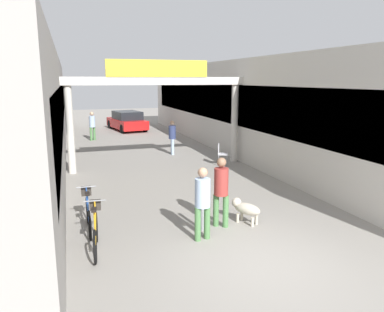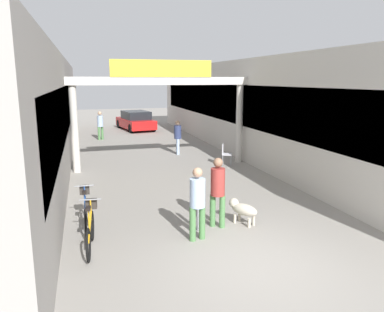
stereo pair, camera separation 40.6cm
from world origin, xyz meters
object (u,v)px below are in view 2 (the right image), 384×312
at_px(pedestrian_with_dog, 218,188).
at_px(bicycle_orange_nearest, 90,228).
at_px(parked_car_red, 136,121).
at_px(cafe_chair_aluminium_nearer, 225,153).
at_px(pedestrian_elderly_walking, 100,124).
at_px(pedestrian_carrying_crate, 178,135).
at_px(pedestrian_companion, 197,199).
at_px(bollard_post_metal, 199,211).
at_px(dog_on_leash, 242,209).
at_px(bicycle_blue_second, 85,211).

relative_size(pedestrian_with_dog, bicycle_orange_nearest, 1.01).
xyz_separation_m(pedestrian_with_dog, parked_car_red, (0.52, 18.30, -0.34)).
relative_size(pedestrian_with_dog, cafe_chair_aluminium_nearer, 1.92).
relative_size(pedestrian_elderly_walking, parked_car_red, 0.39).
xyz_separation_m(pedestrian_carrying_crate, pedestrian_elderly_walking, (-3.32, 5.47, 0.04)).
distance_m(pedestrian_with_dog, pedestrian_companion, 0.89).
bearing_deg(bollard_post_metal, pedestrian_with_dog, 9.71).
bearing_deg(bicycle_orange_nearest, pedestrian_carrying_crate, 65.62).
bearing_deg(cafe_chair_aluminium_nearer, pedestrian_elderly_walking, 119.14).
distance_m(bollard_post_metal, cafe_chair_aluminium_nearer, 6.93).
bearing_deg(cafe_chair_aluminium_nearer, parked_car_red, 99.52).
bearing_deg(pedestrian_companion, parked_car_red, 86.35).
bearing_deg(pedestrian_carrying_crate, parked_car_red, 94.48).
bearing_deg(dog_on_leash, cafe_chair_aluminium_nearer, 72.70).
relative_size(pedestrian_with_dog, dog_on_leash, 2.06).
xyz_separation_m(dog_on_leash, bollard_post_metal, (-1.16, -0.12, 0.10)).
bearing_deg(parked_car_red, bollard_post_metal, -93.19).
bearing_deg(pedestrian_companion, pedestrian_carrying_crate, 78.55).
height_order(dog_on_leash, bicycle_orange_nearest, bicycle_orange_nearest).
bearing_deg(cafe_chair_aluminium_nearer, pedestrian_companion, -115.81).
relative_size(pedestrian_carrying_crate, bicycle_blue_second, 0.95).
height_order(pedestrian_elderly_walking, bicycle_blue_second, pedestrian_elderly_walking).
height_order(pedestrian_with_dog, pedestrian_elderly_walking, pedestrian_with_dog).
xyz_separation_m(pedestrian_companion, dog_on_leash, (1.35, 0.61, -0.57)).
bearing_deg(pedestrian_companion, bollard_post_metal, 69.90).
bearing_deg(pedestrian_elderly_walking, dog_on_leash, -79.27).
distance_m(pedestrian_carrying_crate, cafe_chair_aluminium_nearer, 3.15).
relative_size(bollard_post_metal, parked_car_red, 0.22).
bearing_deg(bicycle_orange_nearest, pedestrian_with_dog, 6.42).
xyz_separation_m(pedestrian_elderly_walking, parked_car_red, (2.59, 3.86, -0.31)).
relative_size(pedestrian_with_dog, bicycle_blue_second, 1.01).
relative_size(cafe_chair_aluminium_nearer, parked_car_red, 0.21).
height_order(bollard_post_metal, parked_car_red, parked_car_red).
bearing_deg(pedestrian_with_dog, pedestrian_companion, -139.67).
bearing_deg(bicycle_orange_nearest, parked_car_red, 79.39).
height_order(pedestrian_companion, pedestrian_elderly_walking, pedestrian_elderly_walking).
height_order(pedestrian_carrying_crate, dog_on_leash, pedestrian_carrying_crate).
bearing_deg(bicycle_orange_nearest, cafe_chair_aluminium_nearer, 49.46).
bearing_deg(bicycle_blue_second, pedestrian_carrying_crate, 62.17).
height_order(pedestrian_companion, pedestrian_carrying_crate, pedestrian_companion).
relative_size(pedestrian_companion, pedestrian_carrying_crate, 1.03).
relative_size(pedestrian_with_dog, pedestrian_elderly_walking, 1.02).
xyz_separation_m(pedestrian_carrying_crate, bicycle_blue_second, (-4.31, -8.16, -0.48)).
bearing_deg(pedestrian_with_dog, dog_on_leash, 2.66).
bearing_deg(bollard_post_metal, parked_car_red, 86.81).
bearing_deg(dog_on_leash, bicycle_blue_second, 168.08).
relative_size(pedestrian_carrying_crate, cafe_chair_aluminium_nearer, 1.81).
distance_m(pedestrian_with_dog, dog_on_leash, 0.90).
bearing_deg(parked_car_red, cafe_chair_aluminium_nearer, -80.48).
bearing_deg(dog_on_leash, parked_car_red, 90.44).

